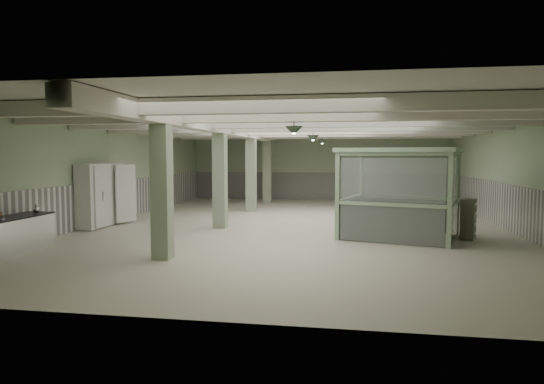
# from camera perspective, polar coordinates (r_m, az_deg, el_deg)

# --- Properties ---
(floor) EXTENTS (20.00, 20.00, 0.00)m
(floor) POSITION_cam_1_polar(r_m,az_deg,el_deg) (17.05, 2.96, -3.94)
(floor) COLOR beige
(floor) RESTS_ON ground
(ceiling) EXTENTS (14.00, 20.00, 0.02)m
(ceiling) POSITION_cam_1_polar(r_m,az_deg,el_deg) (16.91, 3.01, 8.22)
(ceiling) COLOR beige
(ceiling) RESTS_ON wall_back
(wall_back) EXTENTS (14.00, 0.02, 3.60)m
(wall_back) POSITION_cam_1_polar(r_m,az_deg,el_deg) (26.84, 5.47, 2.94)
(wall_back) COLOR #A6C099
(wall_back) RESTS_ON floor
(wall_front) EXTENTS (14.00, 0.02, 3.60)m
(wall_front) POSITION_cam_1_polar(r_m,az_deg,el_deg) (7.07, -6.50, -1.02)
(wall_front) COLOR #A6C099
(wall_front) RESTS_ON floor
(wall_left) EXTENTS (0.02, 20.00, 3.60)m
(wall_left) POSITION_cam_1_polar(r_m,az_deg,el_deg) (19.02, -18.48, 2.15)
(wall_left) COLOR #A6C099
(wall_left) RESTS_ON floor
(wall_right) EXTENTS (0.02, 20.00, 3.60)m
(wall_right) POSITION_cam_1_polar(r_m,az_deg,el_deg) (17.51, 26.38, 1.75)
(wall_right) COLOR #A6C099
(wall_right) RESTS_ON floor
(wainscot_left) EXTENTS (0.05, 19.90, 1.50)m
(wainscot_left) POSITION_cam_1_polar(r_m,az_deg,el_deg) (19.07, -18.34, -1.00)
(wainscot_left) COLOR white
(wainscot_left) RESTS_ON floor
(wainscot_right) EXTENTS (0.05, 19.90, 1.50)m
(wainscot_right) POSITION_cam_1_polar(r_m,az_deg,el_deg) (17.58, 26.19, -1.67)
(wainscot_right) COLOR white
(wainscot_right) RESTS_ON floor
(wainscot_back) EXTENTS (13.90, 0.05, 1.50)m
(wainscot_back) POSITION_cam_1_polar(r_m,az_deg,el_deg) (26.86, 5.45, 0.70)
(wainscot_back) COLOR white
(wainscot_back) RESTS_ON floor
(girder) EXTENTS (0.45, 19.90, 0.40)m
(girder) POSITION_cam_1_polar(r_m,az_deg,el_deg) (17.37, -5.29, 7.38)
(girder) COLOR silver
(girder) RESTS_ON ceiling
(beam_a) EXTENTS (13.90, 0.35, 0.32)m
(beam_a) POSITION_cam_1_polar(r_m,az_deg,el_deg) (9.51, -2.33, 10.15)
(beam_a) COLOR silver
(beam_a) RESTS_ON ceiling
(beam_b) EXTENTS (13.90, 0.35, 0.32)m
(beam_b) POSITION_cam_1_polar(r_m,az_deg,el_deg) (11.96, 0.19, 8.97)
(beam_b) COLOR silver
(beam_b) RESTS_ON ceiling
(beam_c) EXTENTS (13.90, 0.35, 0.32)m
(beam_c) POSITION_cam_1_polar(r_m,az_deg,el_deg) (14.42, 1.84, 8.18)
(beam_c) COLOR silver
(beam_c) RESTS_ON ceiling
(beam_d) EXTENTS (13.90, 0.35, 0.32)m
(beam_d) POSITION_cam_1_polar(r_m,az_deg,el_deg) (16.90, 3.00, 7.62)
(beam_d) COLOR silver
(beam_d) RESTS_ON ceiling
(beam_e) EXTENTS (13.90, 0.35, 0.32)m
(beam_e) POSITION_cam_1_polar(r_m,az_deg,el_deg) (19.38, 3.87, 7.19)
(beam_e) COLOR silver
(beam_e) RESTS_ON ceiling
(beam_f) EXTENTS (13.90, 0.35, 0.32)m
(beam_f) POSITION_cam_1_polar(r_m,az_deg,el_deg) (21.87, 4.54, 6.87)
(beam_f) COLOR silver
(beam_f) RESTS_ON ceiling
(beam_g) EXTENTS (13.90, 0.35, 0.32)m
(beam_g) POSITION_cam_1_polar(r_m,az_deg,el_deg) (24.36, 5.07, 6.61)
(beam_g) COLOR silver
(beam_g) RESTS_ON ceiling
(column_a) EXTENTS (0.42, 0.42, 3.60)m
(column_a) POSITION_cam_1_polar(r_m,az_deg,el_deg) (11.67, -12.85, 1.01)
(column_a) COLOR #93A685
(column_a) RESTS_ON floor
(column_b) EXTENTS (0.42, 0.42, 3.60)m
(column_b) POSITION_cam_1_polar(r_m,az_deg,el_deg) (16.39, -6.15, 2.03)
(column_b) COLOR #93A685
(column_b) RESTS_ON floor
(column_c) EXTENTS (0.42, 0.42, 3.60)m
(column_c) POSITION_cam_1_polar(r_m,az_deg,el_deg) (21.24, -2.47, 2.58)
(column_c) COLOR #93A685
(column_c) RESTS_ON floor
(column_d) EXTENTS (0.42, 0.42, 3.60)m
(column_d) POSITION_cam_1_polar(r_m,az_deg,el_deg) (25.17, -0.56, 2.86)
(column_d) COLOR #93A685
(column_d) RESTS_ON floor
(pendant_front) EXTENTS (0.44, 0.44, 0.22)m
(pendant_front) POSITION_cam_1_polar(r_m,az_deg,el_deg) (11.86, 2.59, 7.21)
(pendant_front) COLOR #314233
(pendant_front) RESTS_ON ceiling
(pendant_mid) EXTENTS (0.44, 0.44, 0.22)m
(pendant_mid) POSITION_cam_1_polar(r_m,az_deg,el_deg) (17.33, 4.84, 6.30)
(pendant_mid) COLOR #314233
(pendant_mid) RESTS_ON ceiling
(pendant_back) EXTENTS (0.44, 0.44, 0.22)m
(pendant_back) POSITION_cam_1_polar(r_m,az_deg,el_deg) (22.31, 5.93, 5.86)
(pendant_back) COLOR #314233
(pendant_back) RESTS_ON ceiling
(pitcher_far) EXTENTS (0.21, 0.23, 0.26)m
(pitcher_far) POSITION_cam_1_polar(r_m,az_deg,el_deg) (14.41, -26.01, -1.78)
(pitcher_far) COLOR silver
(pitcher_far) RESTS_ON prep_counter
(walkin_cooler) EXTENTS (0.93, 2.34, 2.15)m
(walkin_cooler) POSITION_cam_1_polar(r_m,az_deg,el_deg) (17.70, -19.40, -0.37)
(walkin_cooler) COLOR silver
(walkin_cooler) RESTS_ON floor
(guard_booth) EXTENTS (3.94, 3.58, 2.66)m
(guard_booth) POSITION_cam_1_polar(r_m,az_deg,el_deg) (14.91, 14.84, 1.65)
(guard_booth) COLOR #9CB893
(guard_booth) RESTS_ON floor
(filing_cabinet) EXTENTS (0.55, 0.64, 1.18)m
(filing_cabinet) POSITION_cam_1_polar(r_m,az_deg,el_deg) (15.29, 22.08, -2.98)
(filing_cabinet) COLOR #5B5E4E
(filing_cabinet) RESTS_ON floor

